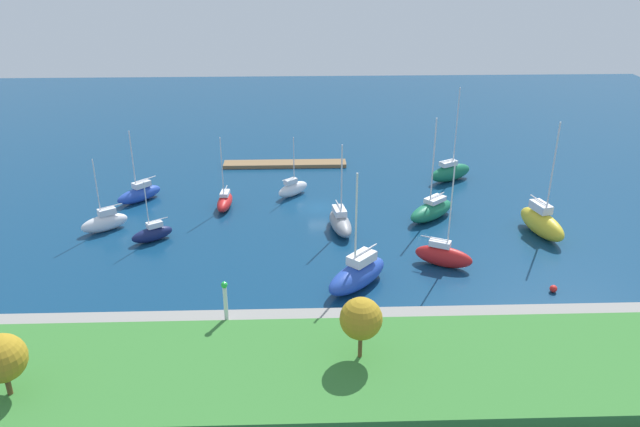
# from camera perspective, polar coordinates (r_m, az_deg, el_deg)

# --- Properties ---
(water) EXTENTS (160.00, 160.00, 0.00)m
(water) POSITION_cam_1_polar(r_m,az_deg,el_deg) (77.97, -0.13, 0.56)
(water) COLOR navy
(water) RESTS_ON ground
(pier_dock) EXTENTS (18.04, 2.60, 0.53)m
(pier_dock) POSITION_cam_1_polar(r_m,az_deg,el_deg) (92.49, -3.22, 4.55)
(pier_dock) COLOR olive
(pier_dock) RESTS_ON ground
(breakwater) EXTENTS (66.80, 3.12, 1.14)m
(breakwater) POSITION_cam_1_polar(r_m,az_deg,el_deg) (54.48, 0.76, -10.03)
(breakwater) COLOR gray
(breakwater) RESTS_ON ground
(shoreline_park) EXTENTS (57.84, 12.50, 1.33)m
(shoreline_park) POSITION_cam_1_polar(r_m,az_deg,el_deg) (49.13, 1.12, -14.23)
(shoreline_park) COLOR #387A33
(shoreline_park) RESTS_ON ground
(harbor_beacon) EXTENTS (0.56, 0.56, 3.73)m
(harbor_beacon) POSITION_cam_1_polar(r_m,az_deg,el_deg) (53.35, -8.67, -7.67)
(harbor_beacon) COLOR silver
(harbor_beacon) RESTS_ON breakwater
(park_tree_west) EXTENTS (3.26, 3.26, 5.10)m
(park_tree_west) POSITION_cam_1_polar(r_m,az_deg,el_deg) (47.59, 3.77, -9.59)
(park_tree_west) COLOR brown
(park_tree_west) RESTS_ON shoreline_park
(park_tree_midwest) EXTENTS (3.45, 3.45, 4.80)m
(park_tree_midwest) POSITION_cam_1_polar(r_m,az_deg,el_deg) (49.40, -27.11, -11.72)
(park_tree_midwest) COLOR brown
(park_tree_midwest) RESTS_ON shoreline_park
(sailboat_red_center_basin) EXTENTS (2.05, 5.32, 9.27)m
(sailboat_red_center_basin) POSITION_cam_1_polar(r_m,az_deg,el_deg) (78.37, -8.71, 1.10)
(sailboat_red_center_basin) COLOR red
(sailboat_red_center_basin) RESTS_ON water
(sailboat_blue_west_end) EXTENTS (7.39, 7.66, 11.86)m
(sailboat_blue_west_end) POSITION_cam_1_polar(r_m,az_deg,el_deg) (60.21, 3.45, -5.56)
(sailboat_blue_west_end) COLOR #2347B2
(sailboat_blue_west_end) RESTS_ON water
(sailboat_white_east_end) EXTENTS (5.36, 4.42, 8.74)m
(sailboat_white_east_end) POSITION_cam_1_polar(r_m,az_deg,el_deg) (75.59, -19.09, -0.73)
(sailboat_white_east_end) COLOR white
(sailboat_white_east_end) RESTS_ON water
(sailboat_green_off_beacon) EXTENTS (7.05, 6.63, 12.50)m
(sailboat_green_off_beacon) POSITION_cam_1_polar(r_m,az_deg,el_deg) (75.57, 10.17, 0.32)
(sailboat_green_off_beacon) COLOR #19724C
(sailboat_green_off_beacon) RESTS_ON water
(sailboat_yellow_far_south) EXTENTS (4.10, 7.90, 13.31)m
(sailboat_yellow_far_south) POSITION_cam_1_polar(r_m,az_deg,el_deg) (74.59, 19.63, -0.77)
(sailboat_yellow_far_south) COLOR yellow
(sailboat_yellow_far_south) RESTS_ON water
(sailboat_gray_inner_mooring) EXTENTS (3.16, 6.92, 10.47)m
(sailboat_gray_inner_mooring) POSITION_cam_1_polar(r_m,az_deg,el_deg) (71.46, 1.87, -0.78)
(sailboat_gray_inner_mooring) COLOR gray
(sailboat_gray_inner_mooring) RESTS_ON water
(sailboat_navy_far_north) EXTENTS (4.74, 3.84, 7.11)m
(sailboat_navy_far_north) POSITION_cam_1_polar(r_m,az_deg,el_deg) (71.59, -15.09, -1.77)
(sailboat_navy_far_north) COLOR #141E4C
(sailboat_navy_far_north) RESTS_ON water
(sailboat_red_by_breakwater) EXTENTS (6.07, 4.12, 11.53)m
(sailboat_red_by_breakwater) POSITION_cam_1_polar(r_m,az_deg,el_deg) (65.08, 11.22, -3.77)
(sailboat_red_by_breakwater) COLOR red
(sailboat_red_by_breakwater) RESTS_ON water
(sailboat_blue_along_channel) EXTENTS (5.69, 5.80, 9.38)m
(sailboat_blue_along_channel) POSITION_cam_1_polar(r_m,az_deg,el_deg) (82.74, -16.20, 1.77)
(sailboat_blue_along_channel) COLOR #2347B2
(sailboat_blue_along_channel) RESTS_ON water
(sailboat_white_outer_mooring) EXTENTS (4.51, 4.37, 7.86)m
(sailboat_white_outer_mooring) POSITION_cam_1_polar(r_m,az_deg,el_deg) (81.26, -2.50, 2.30)
(sailboat_white_outer_mooring) COLOR white
(sailboat_white_outer_mooring) RESTS_ON water
(sailboat_green_near_pier) EXTENTS (6.90, 5.05, 12.98)m
(sailboat_green_near_pier) POSITION_cam_1_polar(r_m,az_deg,el_deg) (88.03, 11.84, 3.75)
(sailboat_green_near_pier) COLOR #19724C
(sailboat_green_near_pier) RESTS_ON water
(mooring_buoy_red) EXTENTS (0.72, 0.72, 0.72)m
(mooring_buoy_red) POSITION_cam_1_polar(r_m,az_deg,el_deg) (63.78, 20.58, -6.46)
(mooring_buoy_red) COLOR red
(mooring_buoy_red) RESTS_ON water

